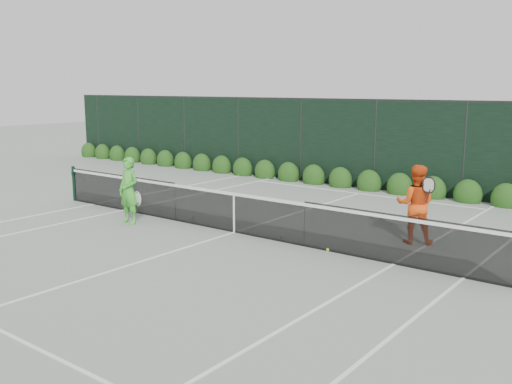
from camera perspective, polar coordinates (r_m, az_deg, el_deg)
The scene contains 8 objects.
ground at distance 13.81m, azimuth -2.18°, elevation -4.06°, with size 80.00×80.00×0.00m, color gray.
tennis_net at distance 13.70m, azimuth -2.28°, elevation -1.90°, with size 12.90×0.10×1.07m.
player_woman at distance 14.89m, azimuth -12.61°, elevation 0.13°, with size 0.67×0.41×1.71m.
player_man at distance 13.20m, azimuth 15.67°, elevation -1.18°, with size 1.05×0.94×1.78m.
court_lines at distance 13.81m, azimuth -2.18°, elevation -4.04°, with size 11.03×23.83×0.01m.
windscreen_fence at distance 11.58m, azimuth -10.83°, elevation 0.58°, with size 32.00×21.07×3.06m.
hedge_row at distance 19.67m, azimuth 11.23°, elevation 0.84°, with size 31.66×0.65×0.94m.
tennis_balls at distance 13.59m, azimuth 0.64°, elevation -4.15°, with size 4.49×0.54×0.07m.
Camera 1 is at (8.55, -10.27, 3.48)m, focal length 40.00 mm.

